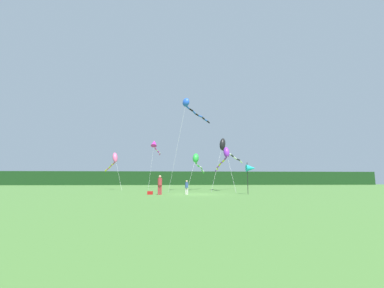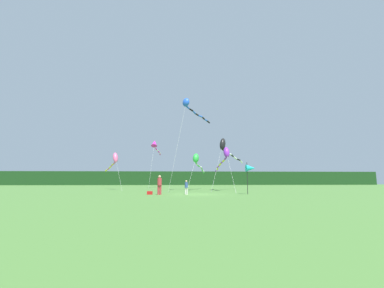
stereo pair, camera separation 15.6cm
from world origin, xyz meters
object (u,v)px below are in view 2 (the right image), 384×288
(cooler_box, at_px, (150,193))
(kite_black, at_px, (225,147))
(person_adult, at_px, (160,184))
(person_child, at_px, (186,187))
(kite_green, at_px, (197,160))
(banner_flag_pole, at_px, (250,168))
(kite_rainbow, at_px, (114,160))
(kite_blue, at_px, (189,106))
(kite_purple, at_px, (225,156))
(kite_magenta, at_px, (155,144))

(cooler_box, distance_m, kite_black, 13.37)
(person_adult, bearing_deg, person_child, 1.19)
(person_child, bearing_deg, person_adult, -178.81)
(person_child, relative_size, kite_green, 0.13)
(person_adult, distance_m, banner_flag_pole, 8.88)
(person_child, height_order, banner_flag_pole, banner_flag_pole)
(kite_rainbow, relative_size, kite_green, 0.66)
(kite_blue, bearing_deg, kite_black, 16.16)
(kite_green, bearing_deg, kite_black, -17.14)
(kite_black, bearing_deg, kite_rainbow, 165.84)
(cooler_box, relative_size, kite_green, 0.05)
(person_adult, xyz_separation_m, banner_flag_pole, (8.76, -0.06, 1.47))
(kite_purple, height_order, kite_green, kite_purple)
(cooler_box, bearing_deg, kite_rainbow, 117.46)
(person_adult, bearing_deg, kite_rainbow, 120.13)
(banner_flag_pole, height_order, kite_magenta, kite_magenta)
(kite_purple, bearing_deg, person_child, -125.51)
(kite_rainbow, bearing_deg, kite_green, -13.20)
(person_child, bearing_deg, kite_magenta, 104.48)
(banner_flag_pole, height_order, kite_green, kite_green)
(kite_green, height_order, kite_magenta, kite_magenta)
(kite_blue, xyz_separation_m, kite_rainbow, (-10.36, 5.24, -6.58))
(person_child, bearing_deg, kite_black, 57.60)
(cooler_box, bearing_deg, kite_blue, 59.53)
(cooler_box, relative_size, kite_magenta, 0.06)
(kite_black, bearing_deg, kite_blue, -163.84)
(person_adult, height_order, kite_green, kite_green)
(person_child, distance_m, kite_blue, 12.37)
(banner_flag_pole, height_order, kite_purple, kite_purple)
(person_adult, distance_m, kite_green, 11.08)
(cooler_box, height_order, banner_flag_pole, banner_flag_pole)
(banner_flag_pole, distance_m, kite_rainbow, 20.38)
(person_adult, bearing_deg, kite_blue, 66.57)
(person_adult, xyz_separation_m, cooler_box, (-0.93, 0.33, -0.85))
(banner_flag_pole, distance_m, kite_green, 10.86)
(person_adult, bearing_deg, kite_green, 66.02)
(kite_magenta, bearing_deg, kite_black, -41.56)
(kite_blue, bearing_deg, kite_green, 64.46)
(kite_rainbow, xyz_separation_m, kite_magenta, (5.28, 4.96, 2.92))
(kite_black, height_order, kite_green, kite_black)
(person_adult, bearing_deg, kite_black, 47.25)
(person_adult, distance_m, kite_blue, 12.57)
(kite_blue, relative_size, kite_rainbow, 1.72)
(cooler_box, relative_size, kite_blue, 0.04)
(kite_green, bearing_deg, kite_rainbow, 166.80)
(person_adult, relative_size, kite_blue, 0.15)
(cooler_box, relative_size, kite_purple, 0.05)
(person_adult, xyz_separation_m, kite_magenta, (-1.95, 17.42, 6.13))
(person_child, height_order, kite_rainbow, kite_rainbow)
(person_adult, xyz_separation_m, kite_purple, (7.68, 7.26, 3.39))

